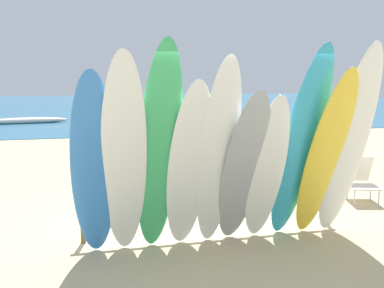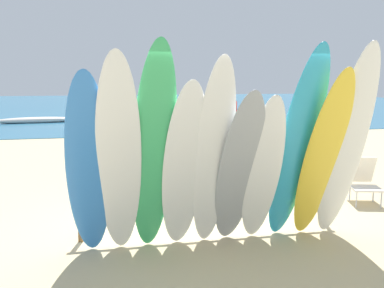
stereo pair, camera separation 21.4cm
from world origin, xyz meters
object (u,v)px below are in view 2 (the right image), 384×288
beachgoer_midbeach (110,130)px  beach_chair_red (363,179)px  distant_boat (36,120)px  beachgoer_by_water (232,115)px  surfboard_rack (210,197)px  surfboard_white_9 (346,147)px  surfboard_blue_0 (89,169)px  surfboard_white_3 (184,169)px  surfboard_white_6 (263,172)px  surfboard_white_1 (119,160)px  surfboard_white_4 (213,157)px  surfboard_yellow_8 (322,158)px  surfboard_green_2 (154,153)px  surfboard_teal_7 (297,148)px  beachgoer_strolling (262,142)px  beachgoer_near_rack (157,125)px  surfboard_grey_5 (239,171)px

beachgoer_midbeach → beach_chair_red: bearing=-50.5°
distant_boat → beachgoer_by_water: bearing=-46.0°
surfboard_rack → surfboard_white_9: surfboard_white_9 is taller
surfboard_rack → beachgoer_by_water: size_ratio=2.28×
surfboard_blue_0 → distant_boat: bearing=100.6°
surfboard_blue_0 → distant_boat: 17.42m
beachgoer_midbeach → beach_chair_red: size_ratio=2.07×
surfboard_white_3 → surfboard_white_6: bearing=-4.2°
surfboard_white_1 → surfboard_white_4: size_ratio=1.02×
surfboard_white_6 → surfboard_yellow_8: surfboard_yellow_8 is taller
surfboard_green_2 → surfboard_white_4: surfboard_green_2 is taller
surfboard_white_4 → beach_chair_red: surfboard_white_4 is taller
surfboard_teal_7 → beachgoer_by_water: 9.45m
beachgoer_strolling → beachgoer_near_rack: bearing=151.8°
surfboard_yellow_8 → surfboard_white_4: bearing=176.6°
surfboard_rack → beachgoer_by_water: 9.01m
surfboard_blue_0 → surfboard_teal_7: size_ratio=0.87×
surfboard_white_9 → beachgoer_by_water: bearing=85.9°
surfboard_white_1 → surfboard_yellow_8: size_ratio=1.06×
surfboard_teal_7 → beach_chair_red: surfboard_teal_7 is taller
surfboard_rack → surfboard_green_2: (-0.90, -0.75, 0.82)m
surfboard_white_3 → surfboard_yellow_8: size_ratio=0.92×
beachgoer_by_water → distant_boat: size_ratio=0.41×
surfboard_rack → surfboard_white_6: 1.01m
surfboard_yellow_8 → beachgoer_strolling: surfboard_yellow_8 is taller
surfboard_white_9 → beachgoer_strolling: size_ratio=1.74×
surfboard_grey_5 → surfboard_white_9: size_ratio=0.80×
surfboard_white_4 → surfboard_yellow_8: surfboard_white_4 is taller
surfboard_white_4 → beachgoer_near_rack: 7.19m
beachgoer_strolling → surfboard_white_6: bearing=-70.4°
surfboard_white_1 → surfboard_white_6: bearing=5.1°
beachgoer_by_water → beach_chair_red: 7.62m
surfboard_white_9 → beachgoer_by_water: (1.39, 9.32, -0.38)m
surfboard_white_9 → beachgoer_midbeach: size_ratio=1.67×
surfboard_rack → surfboard_teal_7: 1.46m
surfboard_blue_0 → surfboard_white_6: size_ratio=1.13×
surfboard_teal_7 → beachgoer_strolling: bearing=71.5°
surfboard_white_9 → distant_boat: (-6.28, 17.26, -1.19)m
surfboard_white_4 → surfboard_teal_7: size_ratio=0.94×
beachgoer_near_rack → surfboard_teal_7: bearing=121.0°
surfboard_grey_5 → beachgoer_by_water: (2.81, 9.20, -0.10)m
beach_chair_red → distant_boat: 17.37m
surfboard_white_1 → surfboard_teal_7: surfboard_teal_7 is taller
surfboard_white_1 → surfboard_grey_5: size_ratio=1.19×
surfboard_blue_0 → surfboard_white_4: (1.51, -0.04, 0.08)m
surfboard_white_1 → surfboard_green_2: 0.42m
beach_chair_red → surfboard_white_4: bearing=-137.6°
beachgoer_strolling → surfboard_white_9: bearing=-50.2°
surfboard_white_1 → surfboard_white_3: (0.80, 0.08, -0.16)m
distant_boat → surfboard_teal_7: bearing=-71.8°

